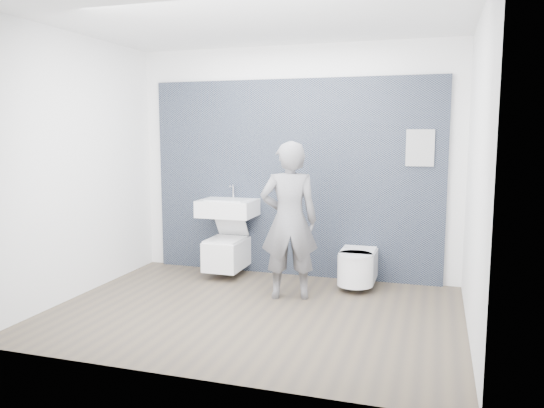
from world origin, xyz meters
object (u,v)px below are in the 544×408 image
(toilet_square, at_px, (227,252))
(visitor, at_px, (289,221))
(toilet_rounded, at_px, (357,267))
(washbasin, at_px, (228,207))

(toilet_square, xyz_separation_m, visitor, (0.96, -0.60, 0.53))
(toilet_rounded, distance_m, visitor, 1.04)
(toilet_rounded, height_order, visitor, visitor)
(toilet_square, bearing_deg, visitor, -31.85)
(toilet_rounded, relative_size, visitor, 0.40)
(washbasin, xyz_separation_m, toilet_square, (0.00, -0.05, -0.55))
(toilet_square, distance_m, toilet_rounded, 1.61)
(washbasin, relative_size, toilet_rounded, 1.00)
(toilet_rounded, xyz_separation_m, visitor, (-0.65, -0.56, 0.59))
(toilet_square, height_order, visitor, visitor)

